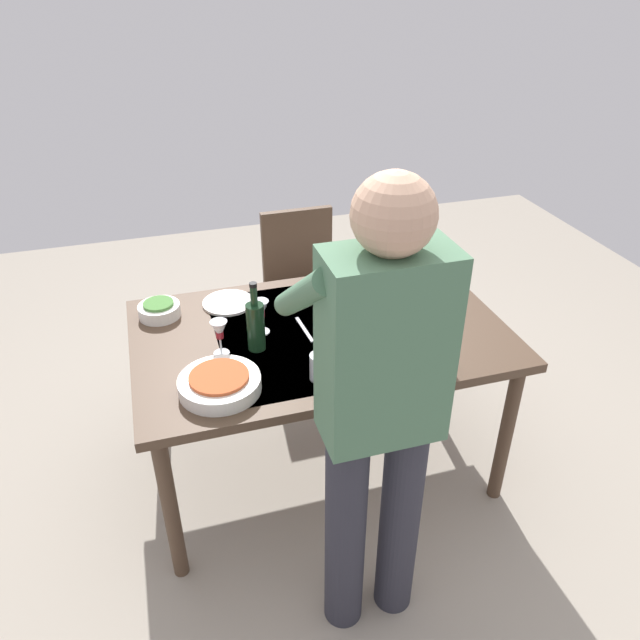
% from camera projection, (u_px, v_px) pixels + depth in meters
% --- Properties ---
extents(ground_plane, '(6.00, 6.00, 0.00)m').
position_uv_depth(ground_plane, '(320.00, 462.00, 2.96)').
color(ground_plane, '#9E9384').
extents(dining_table, '(1.55, 0.97, 0.76)m').
position_uv_depth(dining_table, '(320.00, 345.00, 2.60)').
color(dining_table, '#4C3828').
rests_on(dining_table, ground_plane).
extents(chair_near, '(0.40, 0.40, 0.91)m').
position_uv_depth(chair_near, '(302.00, 281.00, 3.43)').
color(chair_near, '#352114').
rests_on(chair_near, ground_plane).
extents(person_server, '(0.42, 0.61, 1.69)m').
position_uv_depth(person_server, '(378.00, 405.00, 1.83)').
color(person_server, '#2D2D38').
rests_on(person_server, ground_plane).
extents(wine_bottle, '(0.07, 0.07, 0.30)m').
position_uv_depth(wine_bottle, '(256.00, 325.00, 2.39)').
color(wine_bottle, black).
rests_on(wine_bottle, dining_table).
extents(wine_glass_left, '(0.07, 0.07, 0.15)m').
position_uv_depth(wine_glass_left, '(219.00, 332.00, 2.35)').
color(wine_glass_left, white).
rests_on(wine_glass_left, dining_table).
extents(wine_glass_right, '(0.07, 0.07, 0.15)m').
position_uv_depth(wine_glass_right, '(261.00, 311.00, 2.49)').
color(wine_glass_right, white).
rests_on(wine_glass_right, dining_table).
extents(water_cup_near_left, '(0.07, 0.07, 0.10)m').
position_uv_depth(water_cup_near_left, '(442.00, 356.00, 2.31)').
color(water_cup_near_left, silver).
rests_on(water_cup_near_left, dining_table).
extents(water_cup_near_right, '(0.08, 0.08, 0.10)m').
position_uv_depth(water_cup_near_right, '(320.00, 367.00, 2.25)').
color(water_cup_near_right, silver).
rests_on(water_cup_near_right, dining_table).
extents(water_cup_far_left, '(0.07, 0.07, 0.10)m').
position_uv_depth(water_cup_far_left, '(413.00, 262.00, 3.00)').
color(water_cup_far_left, silver).
rests_on(water_cup_far_left, dining_table).
extents(water_cup_far_right, '(0.07, 0.07, 0.10)m').
position_uv_depth(water_cup_far_right, '(371.00, 270.00, 2.92)').
color(water_cup_far_right, silver).
rests_on(water_cup_far_right, dining_table).
extents(serving_bowl_pasta, '(0.30, 0.30, 0.07)m').
position_uv_depth(serving_bowl_pasta, '(220.00, 383.00, 2.19)').
color(serving_bowl_pasta, white).
rests_on(serving_bowl_pasta, dining_table).
extents(side_bowl_salad, '(0.18, 0.18, 0.07)m').
position_uv_depth(side_bowl_salad, '(159.00, 309.00, 2.64)').
color(side_bowl_salad, white).
rests_on(side_bowl_salad, dining_table).
extents(side_bowl_bread, '(0.16, 0.16, 0.07)m').
position_uv_depth(side_bowl_bread, '(428.00, 304.00, 2.68)').
color(side_bowl_bread, white).
rests_on(side_bowl_bread, dining_table).
extents(dinner_plate_near, '(0.23, 0.23, 0.01)m').
position_uv_depth(dinner_plate_near, '(372.00, 340.00, 2.48)').
color(dinner_plate_near, white).
rests_on(dinner_plate_near, dining_table).
extents(dinner_plate_far, '(0.23, 0.23, 0.01)m').
position_uv_depth(dinner_plate_far, '(228.00, 303.00, 2.74)').
color(dinner_plate_far, white).
rests_on(dinner_plate_far, dining_table).
extents(table_knife, '(0.03, 0.20, 0.00)m').
position_uv_depth(table_knife, '(304.00, 329.00, 2.56)').
color(table_knife, silver).
rests_on(table_knife, dining_table).
extents(table_fork, '(0.04, 0.18, 0.00)m').
position_uv_depth(table_fork, '(296.00, 298.00, 2.79)').
color(table_fork, silver).
rests_on(table_fork, dining_table).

